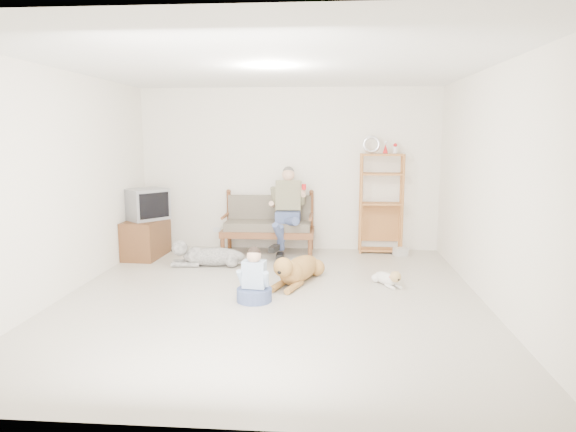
# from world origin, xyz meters

# --- Properties ---
(floor) EXTENTS (5.50, 5.50, 0.00)m
(floor) POSITION_xyz_m (0.00, 0.00, 0.00)
(floor) COLOR beige
(floor) RESTS_ON ground
(ceiling) EXTENTS (5.50, 5.50, 0.00)m
(ceiling) POSITION_xyz_m (0.00, 0.00, 2.70)
(ceiling) COLOR white
(ceiling) RESTS_ON ground
(wall_back) EXTENTS (5.00, 0.00, 5.00)m
(wall_back) POSITION_xyz_m (0.00, 2.75, 1.35)
(wall_back) COLOR white
(wall_back) RESTS_ON ground
(wall_front) EXTENTS (5.00, 0.00, 5.00)m
(wall_front) POSITION_xyz_m (0.00, -2.75, 1.35)
(wall_front) COLOR white
(wall_front) RESTS_ON ground
(wall_left) EXTENTS (0.00, 5.50, 5.50)m
(wall_left) POSITION_xyz_m (-2.50, 0.00, 1.35)
(wall_left) COLOR white
(wall_left) RESTS_ON ground
(wall_right) EXTENTS (0.00, 5.50, 5.50)m
(wall_right) POSITION_xyz_m (2.50, 0.00, 1.35)
(wall_right) COLOR white
(wall_right) RESTS_ON ground
(loveseat) EXTENTS (1.51, 0.71, 0.95)m
(loveseat) POSITION_xyz_m (-0.31, 2.42, 0.49)
(loveseat) COLOR brown
(loveseat) RESTS_ON ground
(man) EXTENTS (0.54, 0.77, 1.25)m
(man) POSITION_xyz_m (-0.01, 2.19, 0.65)
(man) COLOR #516194
(man) RESTS_ON loveseat
(etagere) EXTENTS (0.72, 0.32, 1.92)m
(etagere) POSITION_xyz_m (1.53, 2.55, 0.84)
(etagere) COLOR #B87839
(etagere) RESTS_ON ground
(book_stack) EXTENTS (0.24, 0.21, 0.13)m
(book_stack) POSITION_xyz_m (1.84, 2.34, 0.06)
(book_stack) COLOR white
(book_stack) RESTS_ON ground
(tv_stand) EXTENTS (0.55, 0.93, 0.60)m
(tv_stand) POSITION_xyz_m (-2.23, 1.95, 0.30)
(tv_stand) COLOR brown
(tv_stand) RESTS_ON ground
(crt_tv) EXTENTS (0.74, 0.76, 0.49)m
(crt_tv) POSITION_xyz_m (-2.19, 1.97, 0.85)
(crt_tv) COLOR gray
(crt_tv) RESTS_ON tv_stand
(wall_outlet) EXTENTS (0.12, 0.02, 0.08)m
(wall_outlet) POSITION_xyz_m (-1.25, 2.73, 0.30)
(wall_outlet) COLOR silver
(wall_outlet) RESTS_ON ground
(golden_retriever) EXTENTS (0.66, 1.39, 0.43)m
(golden_retriever) POSITION_xyz_m (0.26, 0.69, 0.18)
(golden_retriever) COLOR #A47D39
(golden_retriever) RESTS_ON ground
(shaggy_dog) EXTENTS (1.32, 0.40, 0.39)m
(shaggy_dog) POSITION_xyz_m (-1.14, 1.45, 0.16)
(shaggy_dog) COLOR silver
(shaggy_dog) RESTS_ON ground
(terrier) EXTENTS (0.36, 0.55, 0.23)m
(terrier) POSITION_xyz_m (1.46, 0.64, 0.10)
(terrier) COLOR silver
(terrier) RESTS_ON ground
(child) EXTENTS (0.42, 0.42, 0.66)m
(child) POSITION_xyz_m (-0.19, -0.10, 0.24)
(child) COLOR #516194
(child) RESTS_ON ground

